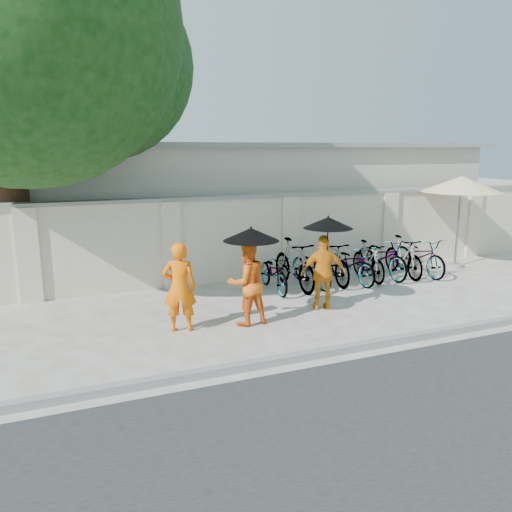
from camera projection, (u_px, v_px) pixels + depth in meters
name	position (u px, v px, depth m)	size (l,w,h in m)	color
ground	(264.00, 324.00, 9.21)	(80.00, 80.00, 0.00)	silver
kerb	(307.00, 355.00, 7.66)	(40.00, 0.16, 0.12)	gray
compound_wall	(251.00, 239.00, 12.26)	(20.00, 0.30, 2.00)	beige
building_behind	(236.00, 199.00, 15.94)	(14.00, 6.00, 3.20)	#BDB8A5
shade_tree	(27.00, 45.00, 9.47)	(6.70, 6.20, 8.20)	#492A1B
monk_left	(180.00, 287.00, 8.71)	(0.58, 0.38, 1.60)	#FF6A04
monk_center	(247.00, 283.00, 9.05)	(0.77, 0.60, 1.57)	orange
parasol_center	(251.00, 234.00, 8.80)	(1.01, 1.01, 0.91)	black
monk_right	(324.00, 273.00, 9.91)	(0.89, 0.37, 1.51)	orange
parasol_right	(328.00, 223.00, 9.63)	(0.97, 0.97, 1.02)	black
patio_umbrella	(461.00, 185.00, 13.15)	(2.71, 2.71, 2.46)	gray
bike_0	(274.00, 272.00, 11.26)	(0.57, 1.63, 0.86)	gray
bike_1	(294.00, 264.00, 11.42)	(0.54, 1.91, 1.15)	gray
bike_2	(312.00, 267.00, 11.73)	(0.59, 1.68, 0.88)	gray
bike_3	(331.00, 262.00, 11.88)	(0.50, 1.77, 1.06)	gray
bike_4	(352.00, 263.00, 11.98)	(0.62, 1.77, 0.93)	gray
bike_5	(368.00, 261.00, 12.20)	(0.45, 1.59, 0.95)	gray
bike_6	(382.00, 257.00, 12.51)	(0.67, 1.93, 1.01)	gray
bike_7	(403.00, 257.00, 12.53)	(0.48, 1.69, 1.01)	gray
bike_8	(419.00, 256.00, 12.72)	(0.65, 1.85, 0.97)	gray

